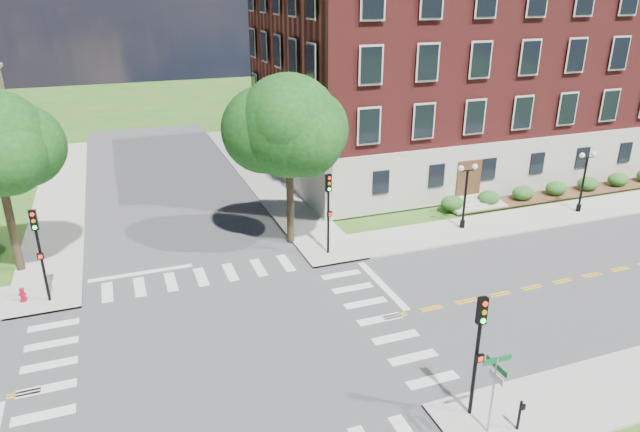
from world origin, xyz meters
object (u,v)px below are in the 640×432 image
object	(u,v)px
twin_lamp_west	(466,192)
push_button_post	(520,414)
twin_lamp_east	(584,178)
street_sign_pole	(495,380)
traffic_signal_ne	(328,204)
traffic_signal_nw	(38,244)
fire_hydrant	(23,295)
traffic_signal_se	(478,342)

from	to	relation	value
twin_lamp_west	push_button_post	world-z (taller)	twin_lamp_west
twin_lamp_west	push_button_post	bearing A→B (deg)	-117.51
twin_lamp_east	twin_lamp_west	bearing A→B (deg)	178.11
twin_lamp_west	street_sign_pole	size ratio (longest dim) A/B	1.36
traffic_signal_ne	twin_lamp_west	distance (m)	9.54
twin_lamp_west	street_sign_pole	bearing A→B (deg)	-120.76
street_sign_pole	push_button_post	xyz separation A→B (m)	(1.04, -0.28, -1.51)
traffic_signal_nw	twin_lamp_west	distance (m)	24.49
twin_lamp_west	fire_hydrant	size ratio (longest dim) A/B	5.64
traffic_signal_ne	push_button_post	distance (m)	15.97
traffic_signal_ne	traffic_signal_nw	distance (m)	14.96
traffic_signal_se	push_button_post	distance (m)	2.93
traffic_signal_ne	traffic_signal_se	bearing A→B (deg)	-90.22
traffic_signal_ne	twin_lamp_west	xyz separation A→B (m)	(9.50, 0.50, -0.66)
traffic_signal_se	traffic_signal_ne	distance (m)	14.46
twin_lamp_west	push_button_post	distance (m)	18.41
street_sign_pole	fire_hydrant	distance (m)	22.50
traffic_signal_se	traffic_signal_ne	size ratio (longest dim) A/B	1.00
traffic_signal_ne	twin_lamp_west	size ratio (longest dim) A/B	1.13
traffic_signal_se	twin_lamp_west	bearing A→B (deg)	57.43
twin_lamp_east	fire_hydrant	distance (m)	34.95
traffic_signal_ne	street_sign_pole	bearing A→B (deg)	-90.03
twin_lamp_east	traffic_signal_se	bearing A→B (deg)	-142.04
fire_hydrant	twin_lamp_east	bearing A→B (deg)	0.20
push_button_post	fire_hydrant	xyz separation A→B (m)	(-17.19, 15.83, -0.33)
push_button_post	fire_hydrant	bearing A→B (deg)	137.36
traffic_signal_nw	fire_hydrant	size ratio (longest dim) A/B	6.40
fire_hydrant	traffic_signal_nw	bearing A→B (deg)	-16.90
traffic_signal_se	fire_hydrant	xyz separation A→B (m)	(-16.10, 14.54, -2.72)
traffic_signal_nw	twin_lamp_west	size ratio (longest dim) A/B	1.13
twin_lamp_east	traffic_signal_nw	bearing A→B (deg)	-179.17
traffic_signal_se	push_button_post	bearing A→B (deg)	-49.85
traffic_signal_se	twin_lamp_west	distance (m)	17.77
traffic_signal_se	traffic_signal_ne	xyz separation A→B (m)	(0.06, 14.46, 0.00)
fire_hydrant	push_button_post	bearing A→B (deg)	-42.64
twin_lamp_west	street_sign_pole	world-z (taller)	twin_lamp_west
traffic_signal_nw	twin_lamp_east	xyz separation A→B (m)	(33.69, 0.49, -0.66)
traffic_signal_ne	twin_lamp_east	distance (m)	18.75
street_sign_pole	traffic_signal_se	bearing A→B (deg)	92.72
twin_lamp_west	twin_lamp_east	size ratio (longest dim) A/B	1.00
twin_lamp_west	twin_lamp_east	distance (m)	9.23
traffic_signal_nw	street_sign_pole	bearing A→B (deg)	-45.45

